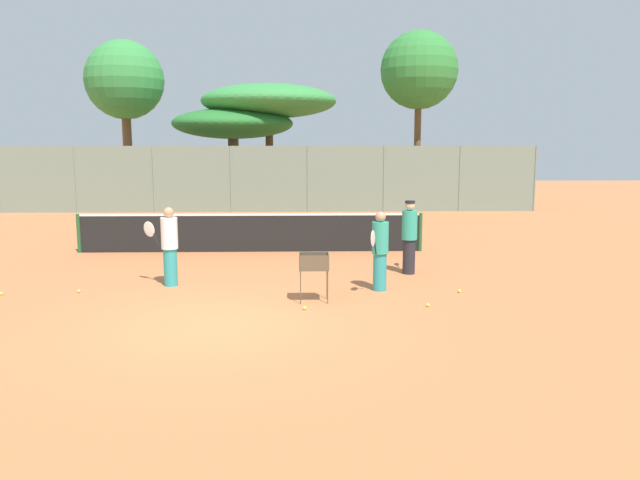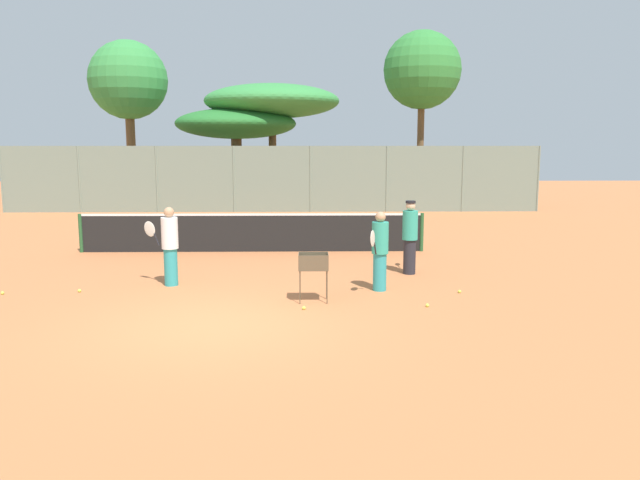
# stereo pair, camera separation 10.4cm
# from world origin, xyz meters

# --- Properties ---
(ground_plane) EXTENTS (80.00, 80.00, 0.00)m
(ground_plane) POSITION_xyz_m (0.00, 0.00, 0.00)
(ground_plane) COLOR #C67242
(tennis_net) EXTENTS (9.55, 0.10, 1.07)m
(tennis_net) POSITION_xyz_m (0.00, 7.11, 0.56)
(tennis_net) COLOR #26592D
(tennis_net) RESTS_ON ground_plane
(back_fence) EXTENTS (23.50, 0.08, 2.88)m
(back_fence) POSITION_xyz_m (-0.00, 17.28, 1.44)
(back_fence) COLOR gray
(back_fence) RESTS_ON ground_plane
(tree_0) EXTENTS (3.93, 3.93, 8.11)m
(tree_0) POSITION_xyz_m (-7.49, 22.43, 6.08)
(tree_0) COLOR brown
(tree_0) RESTS_ON ground_plane
(tree_1) EXTENTS (5.90, 5.90, 4.68)m
(tree_1) POSITION_xyz_m (-1.96, 21.11, 3.90)
(tree_1) COLOR brown
(tree_1) RESTS_ON ground_plane
(tree_2) EXTENTS (6.65, 6.65, 5.87)m
(tree_2) POSITION_xyz_m (-0.20, 21.43, 5.01)
(tree_2) COLOR brown
(tree_2) RESTS_ON ground_plane
(tree_3) EXTENTS (3.64, 3.64, 8.21)m
(tree_3) POSITION_xyz_m (6.94, 19.97, 6.35)
(tree_3) COLOR brown
(tree_3) RESTS_ON ground_plane
(player_white_outfit) EXTENTS (0.46, 0.84, 1.62)m
(player_white_outfit) POSITION_xyz_m (3.00, 2.41, 0.84)
(player_white_outfit) COLOR teal
(player_white_outfit) RESTS_ON ground_plane
(player_red_cap) EXTENTS (0.47, 0.86, 1.69)m
(player_red_cap) POSITION_xyz_m (3.89, 4.07, 0.88)
(player_red_cap) COLOR #26262D
(player_red_cap) RESTS_ON ground_plane
(player_yellow_shirt) EXTENTS (0.83, 0.51, 1.67)m
(player_yellow_shirt) POSITION_xyz_m (-1.37, 2.98, 0.86)
(player_yellow_shirt) COLOR teal
(player_yellow_shirt) RESTS_ON ground_plane
(ball_cart) EXTENTS (0.56, 0.41, 0.93)m
(ball_cart) POSITION_xyz_m (1.66, 1.55, 0.70)
(ball_cart) COLOR brown
(ball_cart) RESTS_ON ground_plane
(tennis_ball_0) EXTENTS (0.07, 0.07, 0.07)m
(tennis_ball_0) POSITION_xyz_m (-3.09, 2.38, 0.03)
(tennis_ball_0) COLOR #D1E54C
(tennis_ball_0) RESTS_ON ground_plane
(tennis_ball_1) EXTENTS (0.07, 0.07, 0.07)m
(tennis_ball_1) POSITION_xyz_m (-4.56, 2.21, 0.03)
(tennis_ball_1) COLOR #D1E54C
(tennis_ball_1) RESTS_ON ground_plane
(tennis_ball_2) EXTENTS (0.07, 0.07, 0.07)m
(tennis_ball_2) POSITION_xyz_m (3.74, 1.09, 0.03)
(tennis_ball_2) COLOR #D1E54C
(tennis_ball_2) RESTS_ON ground_plane
(tennis_ball_3) EXTENTS (0.07, 0.07, 0.07)m
(tennis_ball_3) POSITION_xyz_m (4.60, 2.16, 0.03)
(tennis_ball_3) COLOR #D1E54C
(tennis_ball_3) RESTS_ON ground_plane
(tennis_ball_4) EXTENTS (0.07, 0.07, 0.07)m
(tennis_ball_4) POSITION_xyz_m (1.46, 0.95, 0.03)
(tennis_ball_4) COLOR #D1E54C
(tennis_ball_4) RESTS_ON ground_plane
(parked_car) EXTENTS (4.20, 1.70, 1.60)m
(parked_car) POSITION_xyz_m (-3.70, 19.55, 0.66)
(parked_car) COLOR white
(parked_car) RESTS_ON ground_plane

